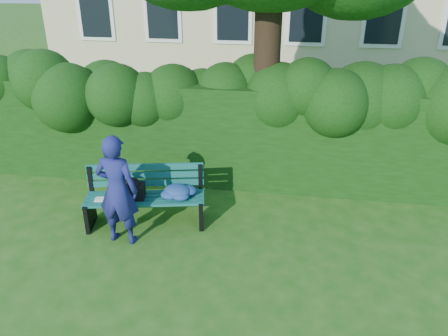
# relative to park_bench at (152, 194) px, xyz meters

# --- Properties ---
(ground) EXTENTS (80.00, 80.00, 0.00)m
(ground) POSITION_rel_park_bench_xyz_m (1.08, -0.47, -0.49)
(ground) COLOR #1E5612
(ground) RESTS_ON ground
(hedge) EXTENTS (10.00, 1.00, 1.80)m
(hedge) POSITION_rel_park_bench_xyz_m (1.08, 1.73, 0.41)
(hedge) COLOR black
(hedge) RESTS_ON ground
(park_bench) EXTENTS (1.84, 0.91, 0.89)m
(park_bench) POSITION_rel_park_bench_xyz_m (0.00, 0.00, 0.00)
(park_bench) COLOR #11564E
(park_bench) RESTS_ON ground
(man_reading) EXTENTS (0.61, 0.43, 1.61)m
(man_reading) POSITION_rel_park_bench_xyz_m (-0.30, -0.52, 0.31)
(man_reading) COLOR navy
(man_reading) RESTS_ON ground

